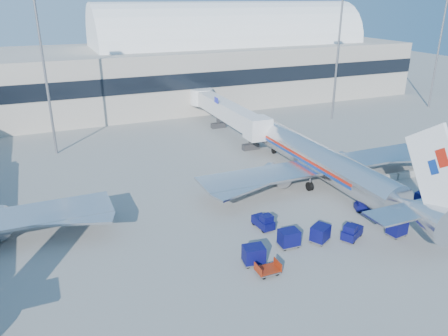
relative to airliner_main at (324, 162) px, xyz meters
name	(u,v)px	position (x,y,z in m)	size (l,w,h in m)	color
ground	(270,214)	(-10.00, -4.51, -2.93)	(260.00, 260.00, 0.00)	gray
terminal	(77,74)	(-23.60, 51.46, 4.60)	(170.00, 28.15, 21.00)	#B2AA9E
airliner_main	(324,162)	(0.00, 0.00, 0.00)	(32.00, 37.26, 12.07)	silver
jetbridge_near	(223,109)	(-2.40, 26.30, 1.00)	(4.40, 27.50, 6.25)	silver
mast_west	(42,52)	(-30.00, 25.49, 11.87)	(2.00, 1.20, 22.60)	slate
mast_east	(339,39)	(20.00, 25.49, 11.87)	(2.00, 1.20, 22.60)	slate
mast_far_east	(441,35)	(45.00, 25.49, 11.87)	(2.00, 1.20, 22.60)	slate
barrier_near	(387,178)	(8.00, -2.51, -2.48)	(3.00, 0.55, 0.90)	#9E9E96
barrier_mid	(406,174)	(11.30, -2.51, -2.48)	(3.00, 0.55, 0.90)	#9E9E96
barrier_far	(425,171)	(14.60, -2.51, -2.48)	(3.00, 0.55, 0.90)	#9E9E96
tug_lead	(352,232)	(-5.23, -12.21, -2.17)	(2.84, 2.35, 1.66)	#090A43
tug_right	(364,205)	(-0.09, -7.93, -2.28)	(2.41, 1.75, 1.42)	#090A43
tug_left	(264,221)	(-12.11, -7.02, -2.16)	(1.54, 2.68, 1.67)	#090A43
cart_train_a	(320,233)	(-8.33, -11.44, -2.04)	(2.34, 2.16, 1.66)	#090A43
cart_train_b	(289,238)	(-11.57, -11.02, -2.02)	(1.99, 1.55, 1.69)	#090A43
cart_train_c	(254,255)	(-15.89, -12.27, -2.01)	(2.12, 1.73, 1.71)	#090A43
cart_solo_near	(397,228)	(-0.75, -13.49, -2.09)	(1.94, 1.58, 1.57)	#090A43
cart_solo_far	(423,198)	(6.96, -9.29, -2.12)	(2.00, 1.71, 1.52)	#090A43
cart_open_red	(268,270)	(-15.48, -14.17, -2.54)	(1.99, 1.40, 0.53)	slate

